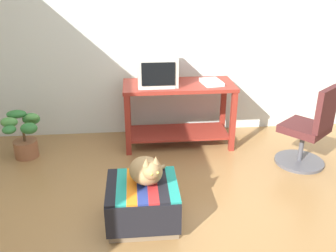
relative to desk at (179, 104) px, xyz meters
The scene contains 11 objects.
ground_plane 1.69m from the desk, 96.29° to the right, with size 14.00×14.00×0.00m, color olive.
back_wall 0.93m from the desk, 111.40° to the left, with size 8.00×0.10×2.60m, color silver.
desk is the anchor object (origin of this frame).
tv_monitor 0.47m from the desk, behind, with size 0.44×0.47×0.32m.
keyboard 0.39m from the desk, 154.45° to the right, with size 0.40×0.15×0.02m, color beige.
book 0.46m from the desk, ahead, with size 0.21×0.28×0.04m, color white.
ottoman_with_blanket 1.58m from the desk, 107.75° to the right, with size 0.57×0.56×0.36m.
cat 1.51m from the desk, 106.52° to the right, with size 0.35×0.41×0.28m.
potted_plant 1.76m from the desk, behind, with size 0.40×0.34×0.53m.
office_chair 1.46m from the desk, 27.07° to the right, with size 0.59×0.59×0.89m.
pen 0.42m from the desk, ahead, with size 0.01×0.01×0.14m, color #2351B2.
Camera 1 is at (-0.33, -2.38, 1.93)m, focal length 39.08 mm.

